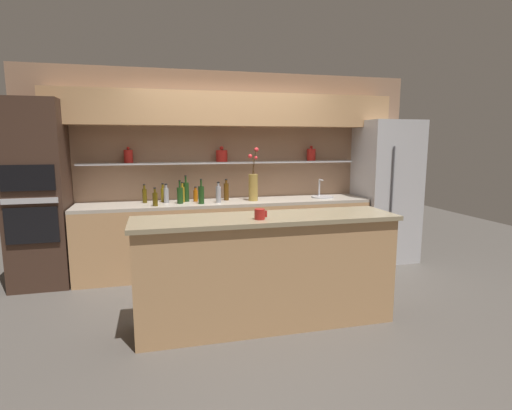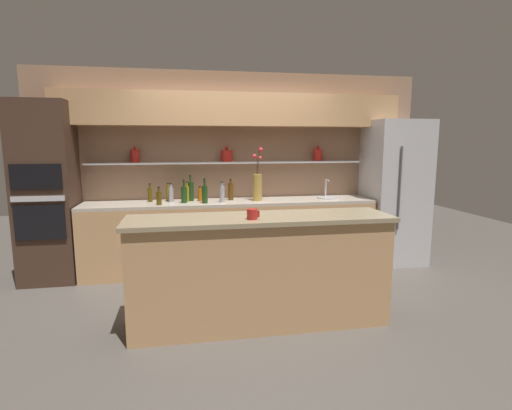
{
  "view_description": "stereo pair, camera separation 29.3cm",
  "coord_description": "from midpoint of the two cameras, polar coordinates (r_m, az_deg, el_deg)",
  "views": [
    {
      "loc": [
        -0.96,
        -3.81,
        1.68
      ],
      "look_at": [
        0.11,
        0.41,
        0.99
      ],
      "focal_mm": 28.0,
      "sensor_mm": 36.0,
      "label": 1
    },
    {
      "loc": [
        -0.67,
        -3.87,
        1.68
      ],
      "look_at": [
        0.11,
        0.41,
        0.99
      ],
      "focal_mm": 28.0,
      "sensor_mm": 36.0,
      "label": 2
    }
  ],
  "objects": [
    {
      "name": "ground_plane",
      "position": [
        4.27,
        1.51,
        -14.17
      ],
      "size": [
        12.0,
        12.0,
        0.0
      ],
      "primitive_type": "plane",
      "color": "#4C4742"
    },
    {
      "name": "back_wall_unit",
      "position": [
        5.43,
        -1.78,
        7.63
      ],
      "size": [
        5.2,
        0.44,
        2.6
      ],
      "color": "#937056",
      "rests_on": "ground_plane"
    },
    {
      "name": "back_counter_unit",
      "position": [
        5.28,
        -1.9,
        -4.36
      ],
      "size": [
        3.76,
        0.62,
        0.92
      ],
      "color": "tan",
      "rests_on": "ground_plane"
    },
    {
      "name": "island_counter",
      "position": [
        3.71,
        2.88,
        -9.36
      ],
      "size": [
        2.39,
        0.61,
        1.02
      ],
      "color": "tan",
      "rests_on": "ground_plane"
    },
    {
      "name": "refrigerator",
      "position": [
        5.92,
        20.52,
        1.71
      ],
      "size": [
        0.76,
        0.73,
        1.97
      ],
      "color": "#B7B7BC",
      "rests_on": "ground_plane"
    },
    {
      "name": "oven_tower",
      "position": [
        5.32,
        -26.31,
        1.57
      ],
      "size": [
        0.64,
        0.64,
        2.16
      ],
      "color": "#3D281E",
      "rests_on": "ground_plane"
    },
    {
      "name": "flower_vase",
      "position": [
        5.18,
        1.82,
        2.88
      ],
      "size": [
        0.14,
        0.13,
        0.69
      ],
      "color": "olive",
      "rests_on": "back_counter_unit"
    },
    {
      "name": "sink_fixture",
      "position": [
        5.55,
        11.75,
        1.18
      ],
      "size": [
        0.3,
        0.3,
        0.25
      ],
      "color": "#B7B7BC",
      "rests_on": "back_counter_unit"
    },
    {
      "name": "bottle_wine_0",
      "position": [
        5.23,
        -7.73,
        1.99
      ],
      "size": [
        0.08,
        0.08,
        0.34
      ],
      "color": "#193814",
      "rests_on": "back_counter_unit"
    },
    {
      "name": "bottle_oil_1",
      "position": [
        5.24,
        -13.36,
        1.49
      ],
      "size": [
        0.06,
        0.06,
        0.24
      ],
      "color": "#47380A",
      "rests_on": "back_counter_unit"
    },
    {
      "name": "bottle_spirit_2",
      "position": [
        5.07,
        -3.22,
        1.63
      ],
      "size": [
        0.06,
        0.06,
        0.26
      ],
      "color": "gray",
      "rests_on": "back_counter_unit"
    },
    {
      "name": "bottle_wine_3",
      "position": [
        5.0,
        -5.68,
        1.57
      ],
      "size": [
        0.07,
        0.07,
        0.31
      ],
      "color": "#193814",
      "rests_on": "back_counter_unit"
    },
    {
      "name": "bottle_spirit_4",
      "position": [
        5.26,
        -2.04,
        2.0
      ],
      "size": [
        0.07,
        0.07,
        0.28
      ],
      "color": "#4C2D0C",
      "rests_on": "back_counter_unit"
    },
    {
      "name": "bottle_oil_5",
      "position": [
        4.95,
        -12.06,
        1.01
      ],
      "size": [
        0.06,
        0.06,
        0.22
      ],
      "color": "#47380A",
      "rests_on": "back_counter_unit"
    },
    {
      "name": "bottle_oil_6",
      "position": [
        5.17,
        -8.24,
        1.66
      ],
      "size": [
        0.06,
        0.06,
        0.26
      ],
      "color": "olive",
      "rests_on": "back_counter_unit"
    },
    {
      "name": "bottle_oil_7",
      "position": [
        5.25,
        -10.9,
        1.61
      ],
      "size": [
        0.05,
        0.05,
        0.24
      ],
      "color": "brown",
      "rests_on": "back_counter_unit"
    },
    {
      "name": "bottle_wine_8",
      "position": [
        5.07,
        -8.62,
        1.5
      ],
      "size": [
        0.07,
        0.07,
        0.29
      ],
      "color": "#193814",
      "rests_on": "back_counter_unit"
    },
    {
      "name": "bottle_spirit_9",
      "position": [
        5.16,
        -10.47,
        1.53
      ],
      "size": [
        0.06,
        0.06,
        0.24
      ],
      "color": "gray",
      "rests_on": "back_counter_unit"
    },
    {
      "name": "bottle_sauce_10",
      "position": [
        5.2,
        -6.41,
        1.45
      ],
      "size": [
        0.06,
        0.06,
        0.2
      ],
      "color": "#9E4C0A",
      "rests_on": "back_counter_unit"
    },
    {
      "name": "coffee_mug",
      "position": [
        3.43,
        1.89,
        -1.33
      ],
      "size": [
        0.11,
        0.09,
        0.09
      ],
      "color": "maroon",
      "rests_on": "island_counter"
    }
  ]
}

